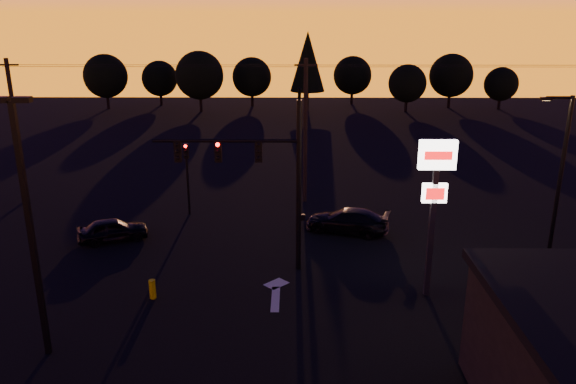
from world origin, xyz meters
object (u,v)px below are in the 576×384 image
Objects in this scene: secondary_signal at (187,168)px; pylon_sign at (435,186)px; car_left at (113,230)px; suv_parked at (570,333)px; traffic_signal_mast at (263,168)px; car_right at (347,221)px; streetlight at (559,171)px; bollard at (152,289)px; parking_lot_light at (28,215)px.

pylon_sign reaches higher than secondary_signal.
car_left is 0.78× the size of suv_parked.
traffic_signal_mast is 7.69m from car_right.
secondary_signal is 5.76m from car_left.
car_left is (-3.32, -4.14, -2.25)m from secondary_signal.
car_right is at bearing 112.52° from suv_parked.
streetlight is 10.86m from car_right.
streetlight is (18.91, -5.99, 1.56)m from secondary_signal.
pylon_sign is (7.10, -2.49, -0.02)m from traffic_signal_mast.
car_right is at bearing 40.47° from bollard.
streetlight is (21.41, 8.50, -0.85)m from parking_lot_light.
streetlight is at bearing -17.56° from secondary_signal.
car_left reaches higher than bollard.
car_left is at bearing 143.80° from suv_parked.
pylon_sign is 16.95m from car_left.
pylon_sign is 7.26m from suv_parked.
secondary_signal is 21.58m from suv_parked.
traffic_signal_mast is 10.19m from parking_lot_light.
bollard is at bearing 157.89° from suv_parked.
traffic_signal_mast is 1.97× the size of secondary_signal.
traffic_signal_mast is 7.10m from bollard.
traffic_signal_mast is 10.24× the size of bollard.
car_left is (-8.22, 3.36, -4.32)m from traffic_signal_mast.
car_right is (-2.77, 7.20, -4.25)m from pylon_sign.
traffic_signal_mast is 14.10m from streetlight.
suv_parked is at bearing -40.94° from secondary_signal.
car_left is at bearing 175.25° from streetlight.
car_right is (-9.68, 3.20, -3.76)m from streetlight.
parking_lot_light is 15.19m from pylon_sign.
traffic_signal_mast is 1.86× the size of suv_parked.
secondary_signal is 14.90m from parking_lot_light.
bollard is at bearing -166.59° from streetlight.
car_right is (11.73, 11.70, -4.61)m from parking_lot_light.
suv_parked is at bearing -108.44° from streetlight.
traffic_signal_mast is at bearing -173.86° from streetlight.
car_left is at bearing 159.10° from pylon_sign.
traffic_signal_mast is 9.19m from secondary_signal.
parking_lot_light is (-2.50, -14.49, 2.41)m from secondary_signal.
parking_lot_light is 2.00× the size of car_right.
secondary_signal is 10.71m from bollard.
bollard is at bearing 55.62° from parking_lot_light.
car_right reaches higher than bollard.
streetlight is 22.63m from car_left.
parking_lot_light is 1.14× the size of streetlight.
bollard is 7.25m from car_left.
secondary_signal reaches higher than car_right.
car_left is (-0.82, 10.35, -4.65)m from parking_lot_light.
secondary_signal is at bearing 123.19° from traffic_signal_mast.
streetlight reaches higher than bollard.
traffic_signal_mast is 1.07× the size of streetlight.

